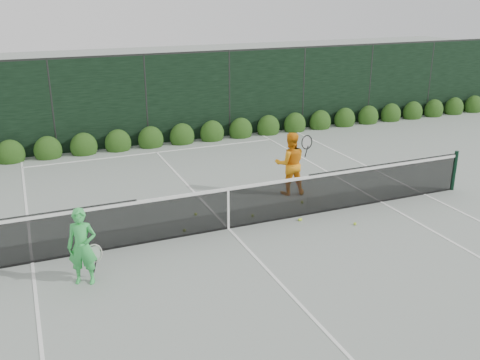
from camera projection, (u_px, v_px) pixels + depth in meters
name	position (u px, v px, depth m)	size (l,w,h in m)	color
ground	(228.00, 229.00, 11.91)	(80.00, 80.00, 0.00)	gray
tennis_net	(227.00, 207.00, 11.72)	(12.90, 0.10, 1.07)	black
player_woman	(82.00, 247.00, 9.50)	(0.66, 0.51, 1.44)	green
player_man	(290.00, 163.00, 13.70)	(0.97, 0.81, 1.64)	orange
court_lines	(228.00, 228.00, 11.91)	(11.03, 23.83, 0.01)	white
windscreen_fence	(286.00, 210.00, 9.04)	(32.00, 21.07, 3.06)	black
hedge_row	(151.00, 140.00, 18.04)	(31.66, 0.65, 0.94)	#17360E
tennis_balls	(270.00, 218.00, 12.41)	(3.74, 1.99, 0.07)	#BAE132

